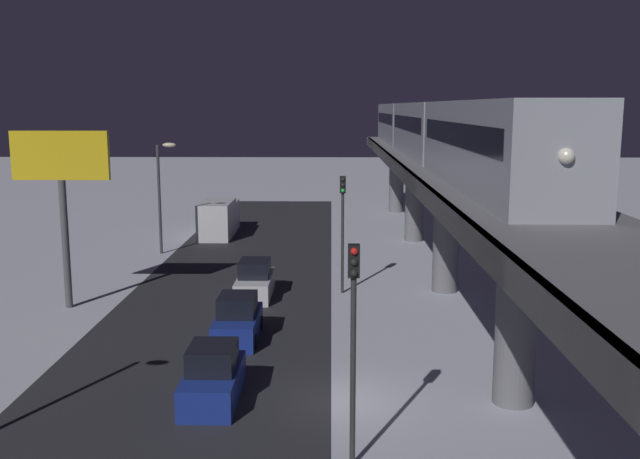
# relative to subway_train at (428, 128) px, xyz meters

# --- Properties ---
(ground_plane) EXTENTS (240.00, 240.00, 0.00)m
(ground_plane) POSITION_rel_subway_train_xyz_m (5.98, 23.50, -8.67)
(ground_plane) COLOR silver
(avenue_asphalt) EXTENTS (11.00, 105.46, 0.01)m
(avenue_asphalt) POSITION_rel_subway_train_xyz_m (11.76, 23.50, -8.67)
(avenue_asphalt) COLOR #28282D
(avenue_asphalt) RESTS_ON ground_plane
(elevated_railway) EXTENTS (5.00, 105.46, 6.90)m
(elevated_railway) POSITION_rel_subway_train_xyz_m (0.09, 23.50, -2.73)
(elevated_railway) COLOR slate
(elevated_railway) RESTS_ON ground_plane
(subway_train) EXTENTS (2.94, 55.47, 3.40)m
(subway_train) POSITION_rel_subway_train_xyz_m (0.00, 0.00, 0.00)
(subway_train) COLOR #999EA8
(subway_train) RESTS_ON elevated_railway
(sedan_blue) EXTENTS (1.91, 4.20, 1.97)m
(sedan_blue) POSITION_rel_subway_train_xyz_m (10.36, 16.82, -7.89)
(sedan_blue) COLOR navy
(sedan_blue) RESTS_ON ground_plane
(sedan_white) EXTENTS (1.80, 4.45, 1.97)m
(sedan_white) POSITION_rel_subway_train_xyz_m (10.36, 9.68, -7.88)
(sedan_white) COLOR silver
(sedan_white) RESTS_ON ground_plane
(sedan_blue_2) EXTENTS (1.80, 4.10, 1.97)m
(sedan_blue_2) POSITION_rel_subway_train_xyz_m (10.36, 23.44, -7.88)
(sedan_blue_2) COLOR navy
(sedan_blue_2) RESTS_ON ground_plane
(box_truck) EXTENTS (2.40, 7.40, 2.80)m
(box_truck) POSITION_rel_subway_train_xyz_m (15.16, -8.78, -7.33)
(box_truck) COLOR silver
(box_truck) RESTS_ON ground_plane
(traffic_light_near) EXTENTS (0.32, 0.44, 6.40)m
(traffic_light_near) POSITION_rel_subway_train_xyz_m (5.66, 27.98, -4.48)
(traffic_light_near) COLOR #2D2D2D
(traffic_light_near) RESTS_ON ground_plane
(traffic_light_mid) EXTENTS (0.32, 0.44, 6.40)m
(traffic_light_mid) POSITION_rel_subway_train_xyz_m (5.66, 8.93, -4.48)
(traffic_light_mid) COLOR #2D2D2D
(traffic_light_mid) RESTS_ON ground_plane
(commercial_billboard) EXTENTS (4.80, 0.36, 8.90)m
(commercial_billboard) POSITION_rel_subway_train_xyz_m (19.58, 11.99, -1.85)
(commercial_billboard) COLOR #4C4C51
(commercial_billboard) RESTS_ON ground_plane
(street_lamp_far) EXTENTS (1.35, 0.44, 7.65)m
(street_lamp_far) POSITION_rel_subway_train_xyz_m (17.83, -1.50, -3.86)
(street_lamp_far) COLOR #38383D
(street_lamp_far) RESTS_ON ground_plane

